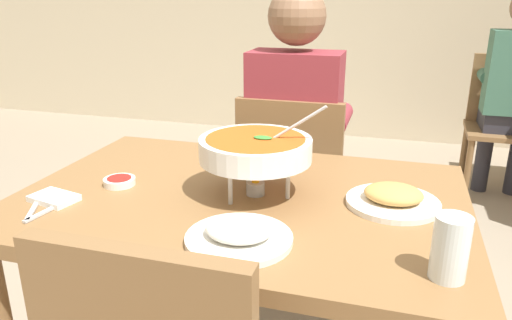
{
  "coord_description": "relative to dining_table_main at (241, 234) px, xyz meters",
  "views": [
    {
      "loc": [
        0.39,
        -1.17,
        1.29
      ],
      "look_at": [
        0.0,
        0.15,
        0.81
      ],
      "focal_mm": 34.31,
      "sensor_mm": 36.0,
      "label": 1
    }
  ],
  "objects": [
    {
      "name": "curry_bowl",
      "position": [
        0.04,
        0.01,
        0.25
      ],
      "size": [
        0.33,
        0.3,
        0.26
      ],
      "color": "silver",
      "rests_on": "dining_table_main"
    },
    {
      "name": "fork_utensil",
      "position": [
        -0.48,
        -0.23,
        0.12
      ],
      "size": [
        0.09,
        0.16,
        0.01
      ],
      "primitive_type": "cube",
      "rotation": [
        0.0,
        0.0,
        0.48
      ],
      "color": "silver",
      "rests_on": "dining_table_main"
    },
    {
      "name": "chair_diner_main",
      "position": [
        -0.0,
        0.7,
        -0.13
      ],
      "size": [
        0.44,
        0.44,
        0.9
      ],
      "color": "brown",
      "rests_on": "ground_plane"
    },
    {
      "name": "diner_main",
      "position": [
        0.0,
        0.73,
        0.1
      ],
      "size": [
        0.4,
        0.45,
        1.31
      ],
      "color": "#2D2D38",
      "rests_on": "ground_plane"
    },
    {
      "name": "appetizer_plate",
      "position": [
        0.4,
        0.04,
        0.14
      ],
      "size": [
        0.24,
        0.24,
        0.06
      ],
      "color": "white",
      "rests_on": "dining_table_main"
    },
    {
      "name": "spoon_utensil",
      "position": [
        -0.43,
        -0.23,
        0.12
      ],
      "size": [
        0.04,
        0.17,
        0.01
      ],
      "primitive_type": "cube",
      "rotation": [
        0.0,
        0.0,
        -0.14
      ],
      "color": "silver",
      "rests_on": "dining_table_main"
    },
    {
      "name": "chair_bg_middle",
      "position": [
        1.06,
        2.25,
        -0.13
      ],
      "size": [
        0.46,
        0.46,
        0.9
      ],
      "color": "brown",
      "rests_on": "ground_plane"
    },
    {
      "name": "napkin_folded",
      "position": [
        -0.46,
        -0.18,
        0.13
      ],
      "size": [
        0.13,
        0.1,
        0.02
      ],
      "primitive_type": "cube",
      "rotation": [
        0.0,
        0.0,
        -0.22
      ],
      "color": "white",
      "rests_on": "dining_table_main"
    },
    {
      "name": "rice_plate",
      "position": [
        0.08,
        -0.25,
        0.14
      ],
      "size": [
        0.24,
        0.24,
        0.06
      ],
      "color": "white",
      "rests_on": "dining_table_main"
    },
    {
      "name": "sauce_dish",
      "position": [
        -0.35,
        -0.03,
        0.13
      ],
      "size": [
        0.09,
        0.09,
        0.02
      ],
      "color": "white",
      "rests_on": "dining_table_main"
    },
    {
      "name": "dining_table_main",
      "position": [
        0.0,
        0.0,
        0.0
      ],
      "size": [
        1.2,
        0.83,
        0.76
      ],
      "color": "brown",
      "rests_on": "ground_plane"
    },
    {
      "name": "drink_glass",
      "position": [
        0.51,
        -0.28,
        0.18
      ],
      "size": [
        0.07,
        0.07,
        0.13
      ],
      "color": "silver",
      "rests_on": "dining_table_main"
    }
  ]
}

